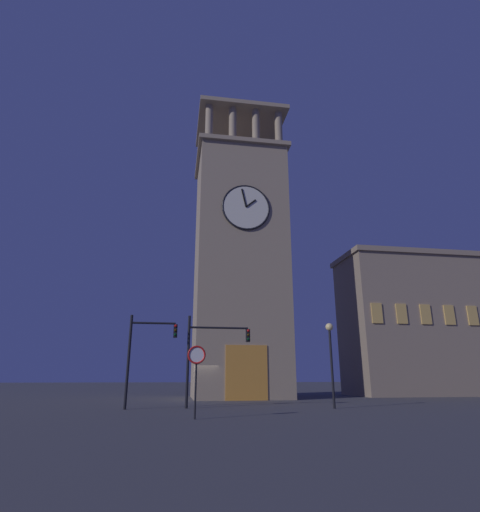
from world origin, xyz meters
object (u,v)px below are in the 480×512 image
traffic_signal_mid (146,346)px  no_horn_sign (196,361)px  street_lamp (331,347)px  adjacent_wing_building (418,323)px  traffic_signal_near (210,347)px  clocktower (239,263)px

traffic_signal_mid → no_horn_sign: 6.46m
street_lamp → no_horn_sign: bearing=30.4°
adjacent_wing_building → traffic_signal_mid: 28.42m
traffic_signal_near → traffic_signal_mid: traffic_signal_near is taller
traffic_signal_mid → no_horn_sign: size_ratio=1.70×
traffic_signal_near → traffic_signal_mid: bearing=3.6°
traffic_signal_mid → no_horn_sign: (-2.58, 5.84, -0.99)m
adjacent_wing_building → traffic_signal_near: size_ratio=2.84×
street_lamp → no_horn_sign: (7.91, 4.64, -0.97)m
clocktower → adjacent_wing_building: size_ratio=1.95×
adjacent_wing_building → street_lamp: 20.53m
adjacent_wing_building → traffic_signal_near: bearing=30.2°
street_lamp → no_horn_sign: size_ratio=1.57×
adjacent_wing_building → traffic_signal_mid: bearing=26.8°
adjacent_wing_building → street_lamp: adjacent_wing_building is taller
adjacent_wing_building → traffic_signal_near: (21.51, 12.50, -3.39)m
no_horn_sign → traffic_signal_near: bearing=-100.1°
traffic_signal_near → no_horn_sign: traffic_signal_near is taller
adjacent_wing_building → no_horn_sign: bearing=39.4°
clocktower → street_lamp: 14.91m
clocktower → traffic_signal_near: clocktower is taller
clocktower → street_lamp: bearing=106.2°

